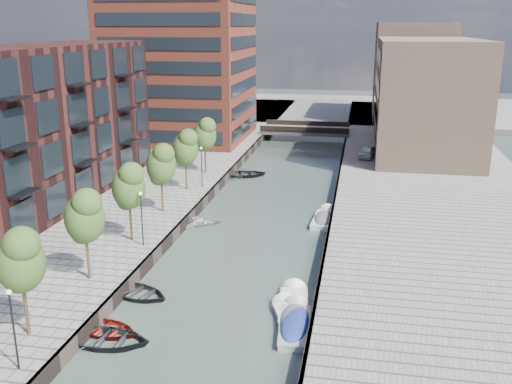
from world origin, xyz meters
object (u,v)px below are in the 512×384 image
(tree_3, at_px, (128,185))
(sloop_4, at_px, (244,176))
(sloop_0, at_px, (107,344))
(motorboat_3, at_px, (295,324))
(tree_1, at_px, (20,258))
(tree_5, at_px, (185,147))
(sloop_2, at_px, (105,332))
(car, at_px, (367,152))
(motorboat_1, at_px, (291,318))
(tree_6, at_px, (205,134))
(bridge, at_px, (306,130))
(motorboat_4, at_px, (324,219))
(sloop_3, at_px, (197,225))
(tree_2, at_px, (84,215))
(tree_4, at_px, (161,163))
(sloop_1, at_px, (137,296))
(motorboat_2, at_px, (294,304))

(tree_3, height_order, sloop_4, tree_3)
(sloop_0, height_order, motorboat_3, motorboat_3)
(tree_1, relative_size, tree_5, 1.00)
(sloop_2, relative_size, sloop_4, 0.81)
(sloop_2, height_order, motorboat_3, motorboat_3)
(sloop_4, bearing_deg, car, -77.28)
(motorboat_1, distance_m, car, 40.08)
(tree_3, xyz_separation_m, tree_6, (0.00, 21.00, 0.00))
(sloop_4, distance_m, car, 16.00)
(bridge, bearing_deg, motorboat_3, -84.83)
(tree_1, bearing_deg, sloop_4, 84.16)
(bridge, xyz_separation_m, motorboat_4, (5.43, -37.14, -1.19))
(tree_1, distance_m, tree_5, 28.00)
(tree_5, bearing_deg, tree_1, -90.00)
(sloop_0, relative_size, sloop_4, 0.97)
(sloop_4, bearing_deg, tree_3, 153.61)
(tree_5, xyz_separation_m, sloop_3, (3.14, -7.19, -5.31))
(tree_2, xyz_separation_m, sloop_4, (3.84, 30.59, -5.31))
(car, bearing_deg, sloop_4, -138.50)
(sloop_3, bearing_deg, tree_1, 157.71)
(tree_6, distance_m, sloop_4, 7.04)
(tree_5, distance_m, tree_6, 7.00)
(tree_3, bearing_deg, sloop_0, -73.77)
(motorboat_1, bearing_deg, tree_3, 147.94)
(tree_5, height_order, motorboat_3, tree_5)
(sloop_0, bearing_deg, car, -18.10)
(sloop_4, bearing_deg, tree_2, 155.70)
(sloop_4, xyz_separation_m, motorboat_1, (9.41, -31.89, 0.18))
(motorboat_3, relative_size, motorboat_4, 1.01)
(bridge, distance_m, motorboat_3, 56.21)
(sloop_3, distance_m, motorboat_3, 18.91)
(car, bearing_deg, tree_6, -137.57)
(tree_5, xyz_separation_m, motorboat_4, (13.93, -4.14, -5.10))
(tree_1, relative_size, motorboat_4, 1.16)
(tree_4, bearing_deg, sloop_3, -3.48)
(tree_1, height_order, tree_2, same)
(sloop_1, bearing_deg, bridge, 11.54)
(sloop_2, bearing_deg, tree_4, 19.63)
(sloop_4, xyz_separation_m, motorboat_2, (9.33, -29.95, 0.10))
(tree_6, height_order, sloop_0, tree_6)
(sloop_0, bearing_deg, sloop_3, 1.02)
(tree_5, xyz_separation_m, motorboat_1, (13.26, -22.30, -5.12))
(motorboat_1, relative_size, motorboat_2, 0.95)
(bridge, distance_m, tree_2, 54.81)
(tree_4, relative_size, car, 1.42)
(tree_2, height_order, motorboat_4, tree_2)
(tree_5, distance_m, sloop_0, 27.43)
(sloop_3, height_order, car, car)
(sloop_1, distance_m, motorboat_1, 10.21)
(tree_4, bearing_deg, tree_1, -90.00)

